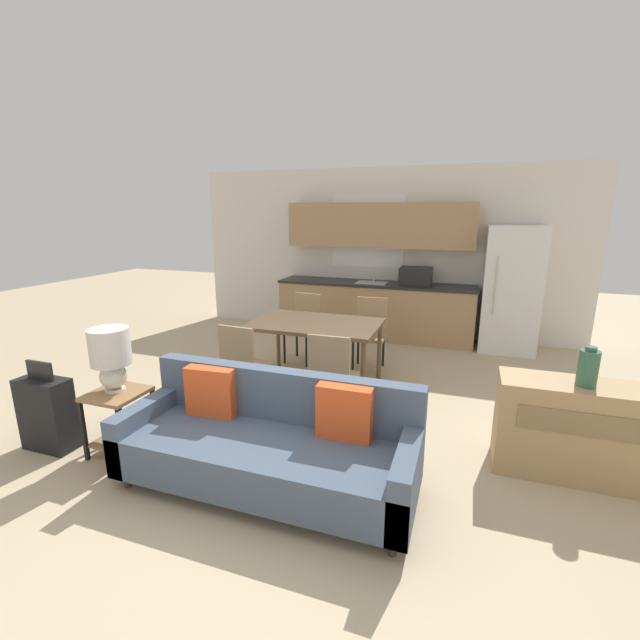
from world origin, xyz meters
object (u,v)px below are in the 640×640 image
credenza (585,431)px  dining_chair_near_right (332,374)px  table_lamp (111,354)px  vase (588,368)px  dining_chair_far_right (370,330)px  dining_table (315,328)px  couch (270,443)px  dining_chair_far_left (304,324)px  suitcase (47,413)px  refrigerator (511,290)px  dining_chair_near_left (244,363)px  side_table (119,413)px

credenza → dining_chair_near_right: size_ratio=1.38×
table_lamp → vase: 3.70m
dining_chair_far_right → credenza: bearing=-43.9°
vase → dining_chair_near_right: vase is taller
dining_table → credenza: bearing=-21.5°
dining_table → couch: 1.95m
credenza → dining_chair_far_left: size_ratio=1.38×
credenza → dining_chair_near_right: 2.10m
couch → suitcase: 2.04m
credenza → table_lamp: bearing=-166.3°
table_lamp → credenza: size_ratio=0.42×
vase → dining_table: bearing=157.5°
vase → dining_chair_far_right: size_ratio=0.33×
refrigerator → dining_chair_far_left: refrigerator is taller
dining_table → dining_chair_far_right: (0.46, 0.81, -0.20)m
refrigerator → vase: refrigerator is taller
dining_table → dining_chair_far_left: 0.94m
dining_chair_near_left → suitcase: dining_chair_near_left is taller
refrigerator → couch: bearing=-114.8°
table_lamp → dining_chair_far_left: size_ratio=0.58×
dining_table → vase: (2.50, -1.04, 0.19)m
refrigerator → table_lamp: (-3.32, -4.12, -0.04)m
vase → dining_chair_near_left: size_ratio=0.33×
couch → side_table: (-1.38, -0.04, 0.04)m
dining_chair_near_left → suitcase: size_ratio=1.16×
refrigerator → credenza: size_ratio=1.43×
dining_chair_near_left → dining_chair_near_right: same height
dining_chair_far_left → dining_chair_far_right: bearing=7.7°
suitcase → couch: bearing=5.3°
refrigerator → dining_chair_far_left: size_ratio=1.98×
refrigerator → dining_chair_far_right: 2.28m
dining_chair_far_right → dining_chair_near_left: 1.89m
side_table → vase: (3.57, 0.89, 0.53)m
side_table → credenza: 3.73m
dining_chair_far_left → table_lamp: bearing=-96.1°
refrigerator → side_table: 5.31m
dining_chair_far_right → dining_chair_far_left: bearing=177.5°
refrigerator → dining_chair_far_right: (-1.75, -1.41, -0.40)m
refrigerator → dining_chair_near_left: size_ratio=1.98×
couch → table_lamp: (-1.42, -0.02, 0.55)m
credenza → suitcase: (-4.27, -1.06, -0.05)m
side_table → credenza: size_ratio=0.44×
table_lamp → credenza: table_lamp is taller
credenza → dining_chair_near_left: bearing=176.8°
credenza → suitcase: suitcase is taller
dining_chair_near_left → dining_chair_near_right: (0.94, -0.00, 0.00)m
vase → dining_chair_near_right: bearing=174.3°
refrigerator → suitcase: refrigerator is taller
couch → side_table: bearing=-178.4°
dining_chair_far_left → refrigerator: bearing=35.1°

